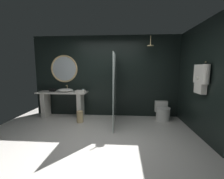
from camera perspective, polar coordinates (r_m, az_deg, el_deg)
name	(u,v)px	position (r m, az deg, el deg)	size (l,w,h in m)	color
ground_plane	(98,141)	(3.52, -5.30, -18.56)	(5.76, 5.76, 0.00)	silver
back_wall_panel	(107,76)	(5.04, -1.87, 4.88)	(4.80, 0.10, 2.60)	black
side_wall_right	(198,79)	(4.27, 29.40, 3.33)	(0.10, 2.47, 2.60)	black
vanity_counter	(63,101)	(5.18, -17.88, -4.26)	(1.58, 0.49, 0.83)	silver
vessel_sink	(65,90)	(5.10, -17.05, -0.20)	(0.50, 0.41, 0.19)	white
tumbler_cup	(83,90)	(4.88, -10.72, -0.35)	(0.07, 0.07, 0.10)	silver
tissue_box	(53,90)	(5.29, -21.31, -0.19)	(0.18, 0.12, 0.09)	black
round_wall_mirror	(64,69)	(5.28, -17.42, 7.40)	(0.90, 0.06, 0.90)	#D6B77F
shower_glass_panel	(115,89)	(4.28, 1.02, 0.00)	(0.02, 1.43, 1.95)	silver
rain_shower_head	(150,45)	(4.74, 14.16, 15.90)	(0.19, 0.19, 0.29)	#D6B77F
hanging_bathrobe	(201,77)	(3.81, 30.30, 4.01)	(0.20, 0.53, 0.69)	#D6B77F
toilet	(162,112)	(4.97, 18.32, -7.99)	(0.42, 0.58, 0.54)	white
waste_bin	(80,116)	(4.62, -11.90, -9.75)	(0.19, 0.19, 0.35)	#D6B77F
folded_hand_towel	(80,91)	(4.78, -11.72, -0.71)	(0.27, 0.19, 0.07)	silver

